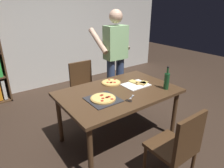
{
  "coord_description": "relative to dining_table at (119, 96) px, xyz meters",
  "views": [
    {
      "loc": [
        -1.48,
        -1.89,
        1.84
      ],
      "look_at": [
        0.0,
        0.15,
        0.8
      ],
      "focal_mm": 31.76,
      "sensor_mm": 36.0,
      "label": 1
    }
  ],
  "objects": [
    {
      "name": "back_wall",
      "position": [
        0.0,
        2.6,
        0.72
      ],
      "size": [
        6.4,
        0.1,
        2.8
      ],
      "primitive_type": "cube",
      "color": "silver",
      "rests_on": "ground_plane"
    },
    {
      "name": "pizza_slices_on_towel",
      "position": [
        0.35,
        0.02,
        0.08
      ],
      "size": [
        0.37,
        0.29,
        0.03
      ],
      "color": "white",
      "rests_on": "dining_table"
    },
    {
      "name": "wine_bottle",
      "position": [
        0.56,
        -0.32,
        0.19
      ],
      "size": [
        0.07,
        0.07,
        0.32
      ],
      "color": "#194723",
      "rests_on": "dining_table"
    },
    {
      "name": "kitchen_scissors",
      "position": [
        -0.05,
        -0.28,
        0.08
      ],
      "size": [
        0.19,
        0.14,
        0.01
      ],
      "color": "silver",
      "rests_on": "dining_table"
    },
    {
      "name": "dining_table",
      "position": [
        0.0,
        0.0,
        0.0
      ],
      "size": [
        1.55,
        1.0,
        0.75
      ],
      "color": "#4C331E",
      "rests_on": "ground_plane"
    },
    {
      "name": "ground_plane",
      "position": [
        0.0,
        0.0,
        -0.68
      ],
      "size": [
        12.0,
        12.0,
        0.0
      ],
      "primitive_type": "plane",
      "color": "#38281E"
    },
    {
      "name": "chair_near_camera",
      "position": [
        -0.0,
        -0.99,
        -0.16
      ],
      "size": [
        0.42,
        0.42,
        0.9
      ],
      "color": "#472D19",
      "rests_on": "ground_plane"
    },
    {
      "name": "second_pizza_plain",
      "position": [
        0.08,
        0.28,
        0.08
      ],
      "size": [
        0.28,
        0.28,
        0.03
      ],
      "color": "tan",
      "rests_on": "dining_table"
    },
    {
      "name": "pepperoni_pizza_on_tray",
      "position": [
        -0.31,
        -0.1,
        0.09
      ],
      "size": [
        0.37,
        0.37,
        0.04
      ],
      "color": "#2D2D33",
      "rests_on": "dining_table"
    },
    {
      "name": "person_serving_pizza",
      "position": [
        0.51,
        0.77,
        0.32
      ],
      "size": [
        0.55,
        0.54,
        1.75
      ],
      "color": "#38476B",
      "rests_on": "ground_plane"
    },
    {
      "name": "chair_far_side",
      "position": [
        0.0,
        0.99,
        -0.16
      ],
      "size": [
        0.42,
        0.42,
        0.9
      ],
      "color": "#472D19",
      "rests_on": "ground_plane"
    }
  ]
}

